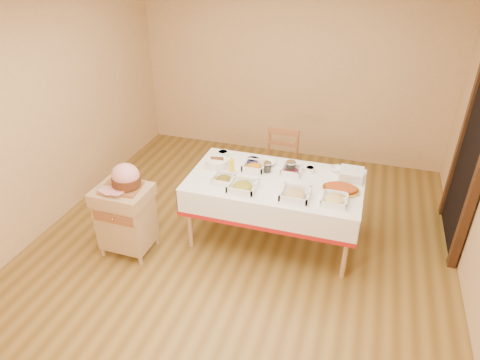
{
  "coord_description": "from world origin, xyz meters",
  "views": [
    {
      "loc": [
        1.11,
        -3.52,
        3.01
      ],
      "look_at": [
        -0.06,
        0.2,
        0.74
      ],
      "focal_mm": 32.0,
      "sensor_mm": 36.0,
      "label": 1
    }
  ],
  "objects_px": {
    "mustard_bottle": "(231,165)",
    "butcher_cart": "(126,216)",
    "dining_chair": "(279,166)",
    "bread_basket": "(217,163)",
    "preserve_jar_right": "(291,168)",
    "plate_stack": "(351,174)",
    "ham_on_board": "(125,178)",
    "preserve_jar_left": "(267,168)",
    "brass_platter": "(341,189)",
    "dining_table": "(275,192)"
  },
  "relations": [
    {
      "from": "dining_table",
      "to": "plate_stack",
      "type": "xyz_separation_m",
      "value": [
        0.76,
        0.25,
        0.21
      ]
    },
    {
      "from": "dining_table",
      "to": "ham_on_board",
      "type": "distance_m",
      "value": 1.56
    },
    {
      "from": "dining_table",
      "to": "butcher_cart",
      "type": "height_order",
      "value": "butcher_cart"
    },
    {
      "from": "mustard_bottle",
      "to": "ham_on_board",
      "type": "bearing_deg",
      "value": -143.78
    },
    {
      "from": "ham_on_board",
      "to": "preserve_jar_left",
      "type": "bearing_deg",
      "value": 31.38
    },
    {
      "from": "mustard_bottle",
      "to": "bread_basket",
      "type": "relative_size",
      "value": 0.76
    },
    {
      "from": "mustard_bottle",
      "to": "brass_platter",
      "type": "xyz_separation_m",
      "value": [
        1.17,
        -0.05,
        -0.06
      ]
    },
    {
      "from": "plate_stack",
      "to": "bread_basket",
      "type": "bearing_deg",
      "value": -173.41
    },
    {
      "from": "plate_stack",
      "to": "dining_chair",
      "type": "bearing_deg",
      "value": 147.7
    },
    {
      "from": "dining_table",
      "to": "preserve_jar_right",
      "type": "relative_size",
      "value": 13.37
    },
    {
      "from": "preserve_jar_left",
      "to": "plate_stack",
      "type": "xyz_separation_m",
      "value": [
        0.88,
        0.12,
        0.0
      ]
    },
    {
      "from": "preserve_jar_left",
      "to": "brass_platter",
      "type": "xyz_separation_m",
      "value": [
        0.8,
        -0.17,
        -0.03
      ]
    },
    {
      "from": "dining_chair",
      "to": "preserve_jar_left",
      "type": "relative_size",
      "value": 8.46
    },
    {
      "from": "dining_chair",
      "to": "bread_basket",
      "type": "relative_size",
      "value": 3.89
    },
    {
      "from": "bread_basket",
      "to": "plate_stack",
      "type": "xyz_separation_m",
      "value": [
        1.44,
        0.17,
        0.01
      ]
    },
    {
      "from": "butcher_cart",
      "to": "bread_basket",
      "type": "relative_size",
      "value": 3.21
    },
    {
      "from": "dining_table",
      "to": "butcher_cart",
      "type": "xyz_separation_m",
      "value": [
        -1.43,
        -0.67,
        -0.16
      ]
    },
    {
      "from": "preserve_jar_right",
      "to": "plate_stack",
      "type": "distance_m",
      "value": 0.64
    },
    {
      "from": "butcher_cart",
      "to": "plate_stack",
      "type": "relative_size",
      "value": 3.2
    },
    {
      "from": "butcher_cart",
      "to": "ham_on_board",
      "type": "distance_m",
      "value": 0.45
    },
    {
      "from": "dining_table",
      "to": "brass_platter",
      "type": "bearing_deg",
      "value": -2.66
    },
    {
      "from": "dining_chair",
      "to": "ham_on_board",
      "type": "xyz_separation_m",
      "value": [
        -1.26,
        -1.45,
        0.4
      ]
    },
    {
      "from": "dining_chair",
      "to": "brass_platter",
      "type": "xyz_separation_m",
      "value": [
        0.81,
        -0.85,
        0.3
      ]
    },
    {
      "from": "mustard_bottle",
      "to": "plate_stack",
      "type": "relative_size",
      "value": 0.76
    },
    {
      "from": "bread_basket",
      "to": "preserve_jar_right",
      "type": "bearing_deg",
      "value": 6.79
    },
    {
      "from": "bread_basket",
      "to": "brass_platter",
      "type": "bearing_deg",
      "value": -5.0
    },
    {
      "from": "ham_on_board",
      "to": "bread_basket",
      "type": "distance_m",
      "value": 1.02
    },
    {
      "from": "dining_chair",
      "to": "mustard_bottle",
      "type": "bearing_deg",
      "value": -114.49
    },
    {
      "from": "bread_basket",
      "to": "plate_stack",
      "type": "relative_size",
      "value": 1.0
    },
    {
      "from": "dining_chair",
      "to": "bread_basket",
      "type": "xyz_separation_m",
      "value": [
        -0.55,
        -0.73,
        0.32
      ]
    },
    {
      "from": "butcher_cart",
      "to": "plate_stack",
      "type": "bearing_deg",
      "value": 22.9
    },
    {
      "from": "mustard_bottle",
      "to": "plate_stack",
      "type": "distance_m",
      "value": 1.27
    },
    {
      "from": "preserve_jar_right",
      "to": "bread_basket",
      "type": "relative_size",
      "value": 0.57
    },
    {
      "from": "preserve_jar_left",
      "to": "brass_platter",
      "type": "distance_m",
      "value": 0.82
    },
    {
      "from": "mustard_bottle",
      "to": "dining_chair",
      "type": "bearing_deg",
      "value": 65.51
    },
    {
      "from": "ham_on_board",
      "to": "brass_platter",
      "type": "xyz_separation_m",
      "value": [
        2.07,
        0.61,
        -0.1
      ]
    },
    {
      "from": "butcher_cart",
      "to": "dining_chair",
      "type": "distance_m",
      "value": 1.98
    },
    {
      "from": "plate_stack",
      "to": "ham_on_board",
      "type": "bearing_deg",
      "value": -157.44
    },
    {
      "from": "mustard_bottle",
      "to": "butcher_cart",
      "type": "bearing_deg",
      "value": -143.7
    },
    {
      "from": "ham_on_board",
      "to": "preserve_jar_left",
      "type": "distance_m",
      "value": 1.49
    },
    {
      "from": "dining_table",
      "to": "bread_basket",
      "type": "height_order",
      "value": "bread_basket"
    },
    {
      "from": "butcher_cart",
      "to": "preserve_jar_left",
      "type": "bearing_deg",
      "value": 31.61
    },
    {
      "from": "dining_table",
      "to": "preserve_jar_left",
      "type": "xyz_separation_m",
      "value": [
        -0.12,
        0.14,
        0.21
      ]
    },
    {
      "from": "preserve_jar_left",
      "to": "brass_platter",
      "type": "bearing_deg",
      "value": -11.82
    },
    {
      "from": "brass_platter",
      "to": "preserve_jar_right",
      "type": "bearing_deg",
      "value": 158.85
    },
    {
      "from": "butcher_cart",
      "to": "dining_chair",
      "type": "relative_size",
      "value": 0.82
    },
    {
      "from": "butcher_cart",
      "to": "dining_chair",
      "type": "xyz_separation_m",
      "value": [
        1.3,
        1.49,
        0.04
      ]
    },
    {
      "from": "preserve_jar_right",
      "to": "dining_chair",
      "type": "bearing_deg",
      "value": 111.89
    },
    {
      "from": "dining_table",
      "to": "preserve_jar_right",
      "type": "distance_m",
      "value": 0.31
    },
    {
      "from": "preserve_jar_right",
      "to": "bread_basket",
      "type": "xyz_separation_m",
      "value": [
        -0.8,
        -0.1,
        -0.02
      ]
    }
  ]
}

